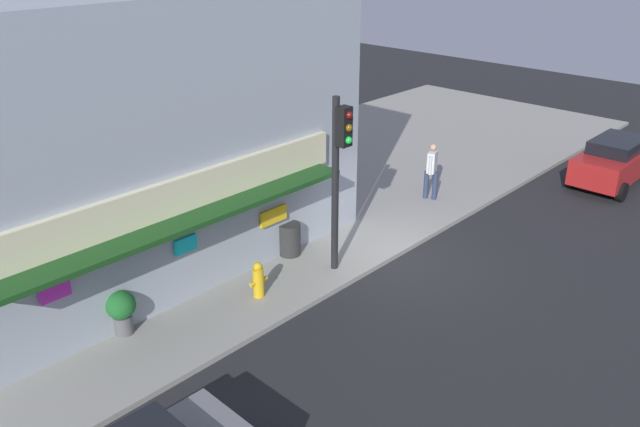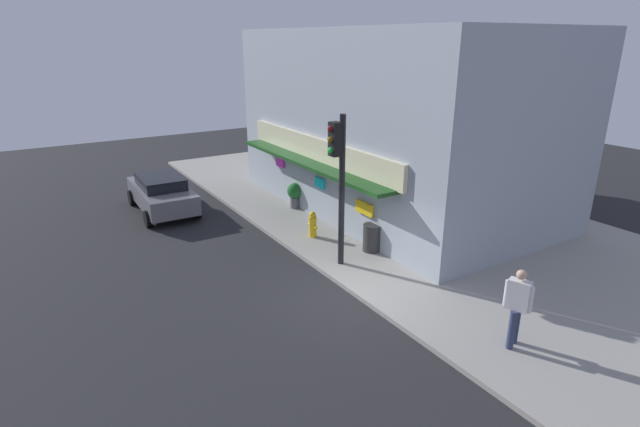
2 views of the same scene
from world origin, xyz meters
TOP-DOWN VIEW (x-y plane):
  - ground_plane at (0.00, 0.00)m, footprint 52.56×52.56m
  - sidewalk at (0.00, 5.47)m, footprint 35.04×10.94m
  - corner_building at (-5.27, 5.81)m, footprint 12.61×8.06m
  - traffic_light at (-1.60, 0.62)m, footprint 0.32×0.58m
  - fire_hydrant at (-3.88, 1.13)m, footprint 0.50×0.26m
  - trash_can at (-1.85, 2.13)m, footprint 0.59×0.59m
  - pedestrian at (3.96, 1.56)m, footprint 0.61×0.47m
  - potted_plant_by_doorway at (-3.74, 2.96)m, footprint 0.76×0.76m
  - potted_plant_by_window at (-6.91, 2.14)m, footprint 0.64×0.64m
  - parked_car_grey at (-9.68, -2.42)m, footprint 4.33×2.14m

SIDE VIEW (x-z plane):
  - ground_plane at x=0.00m, z-range 0.00..0.00m
  - sidewalk at x=0.00m, z-range 0.00..0.13m
  - fire_hydrant at x=-3.88m, z-range 0.12..1.03m
  - trash_can at x=-1.85m, z-range 0.13..1.02m
  - potted_plant_by_window at x=-6.91m, z-range 0.22..1.25m
  - potted_plant_by_doorway at x=-3.74m, z-range 0.20..1.29m
  - parked_car_grey at x=-9.68m, z-range 0.05..1.52m
  - pedestrian at x=3.96m, z-range 0.24..2.10m
  - traffic_light at x=-1.60m, z-range 0.78..5.30m
  - corner_building at x=-5.27m, z-range 0.13..6.97m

